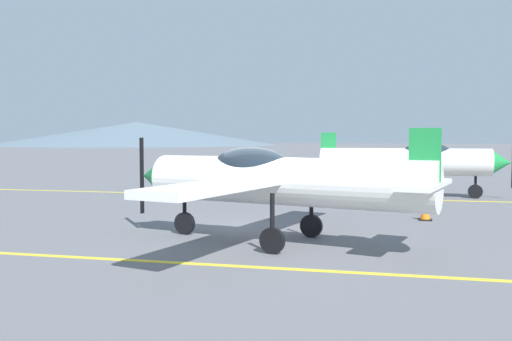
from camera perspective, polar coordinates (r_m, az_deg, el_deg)
ground_plane at (r=13.81m, az=0.19°, el=-6.53°), size 400.00×400.00×0.00m
apron_line_near at (r=10.59m, az=-4.07°, el=-9.59°), size 80.00×0.16×0.01m
apron_line_far at (r=22.29m, az=5.31°, el=-2.71°), size 80.00×0.16×0.01m
airplane_near at (r=12.52m, az=1.82°, el=-0.88°), size 7.51×8.53×2.57m
airplane_mid at (r=23.08m, az=15.53°, el=0.98°), size 7.41×8.55×2.57m
traffic_cone_front at (r=16.78m, az=16.89°, el=-3.90°), size 0.36×0.36×0.59m
hill_left at (r=168.52m, az=-12.04°, el=3.72°), size 82.84×82.84×6.79m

